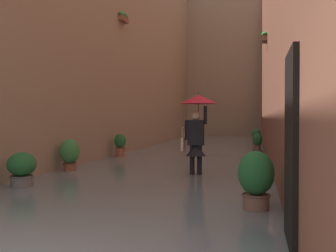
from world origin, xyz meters
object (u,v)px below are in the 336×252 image
(potted_plant_mid_left, at_px, (256,136))
(potted_plant_mid_right, at_px, (70,154))
(potted_plant_near_right, at_px, (120,145))
(potted_plant_far_right, at_px, (22,170))
(potted_plant_near_left, at_px, (256,180))
(person_wading, at_px, (197,121))
(potted_plant_far_left, at_px, (257,142))

(potted_plant_mid_left, height_order, potted_plant_mid_right, potted_plant_mid_right)
(potted_plant_near_right, bearing_deg, potted_plant_mid_left, -117.22)
(potted_plant_far_right, bearing_deg, potted_plant_near_left, 167.08)
(person_wading, relative_size, potted_plant_far_left, 2.50)
(potted_plant_far_right, relative_size, potted_plant_near_right, 0.86)
(potted_plant_mid_right, bearing_deg, potted_plant_near_right, -90.30)
(potted_plant_far_right, distance_m, potted_plant_mid_left, 16.32)
(potted_plant_far_left, bearing_deg, potted_plant_far_right, 64.93)
(potted_plant_near_right, bearing_deg, potted_plant_near_left, 122.51)
(potted_plant_near_left, height_order, potted_plant_far_left, potted_plant_near_left)
(person_wading, height_order, potted_plant_near_right, person_wading)
(person_wading, distance_m, potted_plant_mid_left, 13.35)
(potted_plant_mid_right, bearing_deg, person_wading, 179.08)
(potted_plant_near_right, relative_size, potted_plant_far_left, 1.08)
(person_wading, distance_m, potted_plant_mid_right, 3.48)
(potted_plant_mid_left, relative_size, potted_plant_near_right, 0.99)
(person_wading, height_order, potted_plant_far_left, person_wading)
(potted_plant_mid_left, relative_size, potted_plant_near_left, 0.92)
(potted_plant_far_right, distance_m, potted_plant_far_left, 11.04)
(potted_plant_far_right, height_order, potted_plant_mid_left, potted_plant_mid_left)
(potted_plant_far_right, relative_size, potted_plant_far_left, 0.93)
(potted_plant_near_right, bearing_deg, potted_plant_far_left, -143.25)
(person_wading, bearing_deg, potted_plant_mid_right, -0.92)
(potted_plant_mid_right, distance_m, potted_plant_near_left, 5.93)
(potted_plant_mid_right, height_order, potted_plant_near_left, potted_plant_near_left)
(person_wading, relative_size, potted_plant_mid_right, 2.29)
(potted_plant_mid_left, bearing_deg, potted_plant_near_left, 90.00)
(potted_plant_far_right, relative_size, potted_plant_mid_left, 0.88)
(potted_plant_far_right, height_order, potted_plant_far_left, potted_plant_far_left)
(person_wading, height_order, potted_plant_mid_right, person_wading)
(potted_plant_near_right, distance_m, potted_plant_mid_right, 3.94)
(person_wading, height_order, potted_plant_near_left, person_wading)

